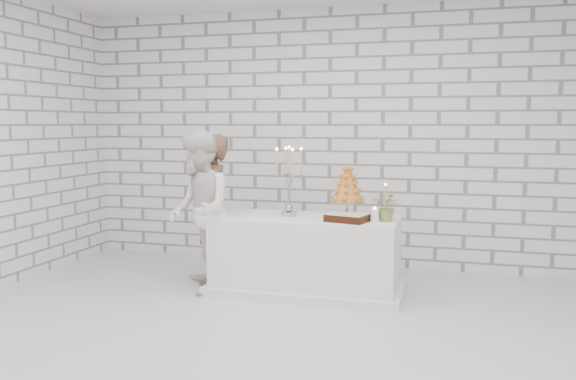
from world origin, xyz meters
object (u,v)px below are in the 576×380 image
object	(u,v)px
cake_table	(306,254)
candelabra	(289,181)
croquembouche	(347,191)
groom	(212,209)
bride	(199,212)

from	to	relation	value
cake_table	candelabra	world-z (taller)	candelabra
cake_table	croquembouche	xyz separation A→B (m)	(0.39, 0.07, 0.64)
cake_table	candelabra	distance (m)	0.75
groom	bride	world-z (taller)	bride
bride	candelabra	xyz separation A→B (m)	(0.84, 0.30, 0.30)
candelabra	bride	bearing A→B (deg)	-160.14
cake_table	croquembouche	world-z (taller)	croquembouche
cake_table	croquembouche	bearing A→B (deg)	9.76
bride	candelabra	world-z (taller)	bride
candelabra	croquembouche	bearing A→B (deg)	3.68
cake_table	groom	distance (m)	1.12
croquembouche	cake_table	bearing A→B (deg)	-170.24
bride	croquembouche	size ratio (longest dim) A/B	3.00
cake_table	groom	xyz separation A→B (m)	(-1.04, 0.08, 0.40)
bride	candelabra	distance (m)	0.94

